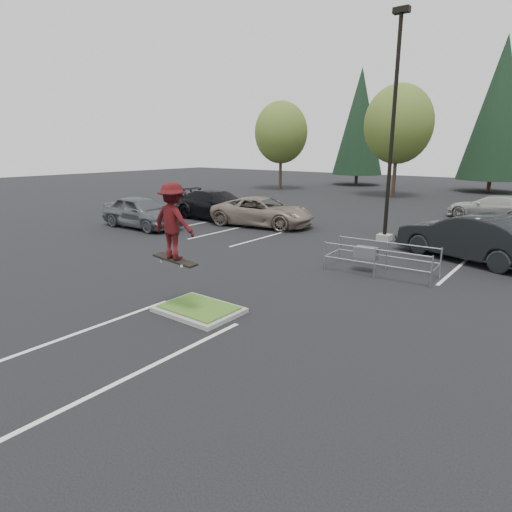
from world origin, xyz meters
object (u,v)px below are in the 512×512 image
Objects in this scene: light_pole at (392,143)px; car_l_tan at (262,212)px; cart_corral at (369,254)px; conif_b at (499,109)px; car_r_charc at (470,237)px; decid_b at (398,127)px; car_far_silver at (493,207)px; decid_a at (281,135)px; conif_a at (359,122)px; skateboarder at (173,222)px; car_l_black at (216,205)px; car_l_grey at (141,212)px.

light_pole is 7.96m from car_l_tan.
conif_b is at bearing 90.12° from cart_corral.
light_pole reaches higher than car_r_charc.
car_far_silver is (9.45, -8.53, -5.29)m from decid_b.
decid_a reaches higher than cart_corral.
conif_a is (-14.50, 28.00, 2.54)m from light_pole.
car_l_tan is at bearing -37.19° from car_far_silver.
light_pole is 0.78× the size of conif_a.
skateboarder is 0.41× the size of car_far_silver.
decid_b is 1.87× the size of car_far_silver.
light_pole reaches higher than car_l_tan.
car_l_black is 14.53m from car_r_charc.
conif_a is 3.39× the size of cart_corral.
conif_b is (-0.50, 28.50, 3.29)m from light_pole.
decid_b is 2.51× the size of cart_corral.
car_l_tan is (-6.50, -29.00, -7.04)m from conif_b.
car_l_grey is at bearing -103.13° from decid_b.
decid_b is at bearing -121.09° from conif_b.
car_r_charc is (10.51, -20.03, -5.12)m from decid_b.
light_pole reaches higher than car_far_silver.
car_r_charc is at bearing 11.51° from car_far_silver.
light_pole is at bearing -97.08° from skateboarder.
conif_a reaches higher than light_pole.
car_l_black is 4.74m from car_l_grey.
conif_b is 31.11m from car_r_charc.
light_pole is 2.64× the size of cart_corral.
skateboarder is 13.61m from car_l_tan.
conif_b is (14.00, 0.50, 0.75)m from conif_a.
decid_a reaches higher than car_r_charc.
conif_b reaches higher than decid_b.
decid_b is 1.55× the size of car_l_black.
light_pole is at bearing -82.34° from car_l_black.
cart_corral is at bearing -71.41° from decid_b.
car_l_black is at bearing -66.63° from decid_a.
car_l_grey is (-13.57, 0.51, 0.21)m from cart_corral.
car_l_black is at bearing -177.27° from light_pole.
car_l_black reaches higher than car_l_grey.
decid_a is at bearing -177.61° from decid_b.
conif_a is at bearing 5.01° from car_l_tan.
car_far_silver is at bearing -79.46° from conif_b.
car_l_black is (-9.70, 12.00, -1.64)m from skateboarder.
skateboarder reaches higher than car_l_black.
car_r_charc is at bearing -57.91° from conif_a.
decid_b reaches higher than car_r_charc.
decid_a is 22.33m from car_l_tan.
conif_a is 6.19× the size of skateboarder.
conif_b reaches higher than cart_corral.
conif_b reaches higher than skateboarder.
decid_a is 30.16m from car_r_charc.
car_l_grey is (-1.50, -4.50, -0.02)m from car_l_black.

